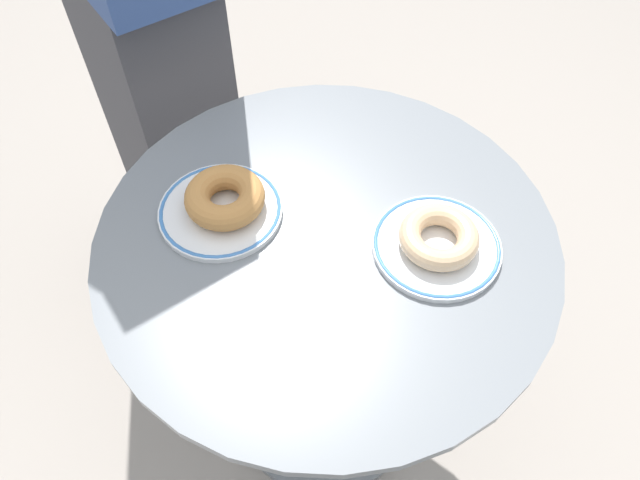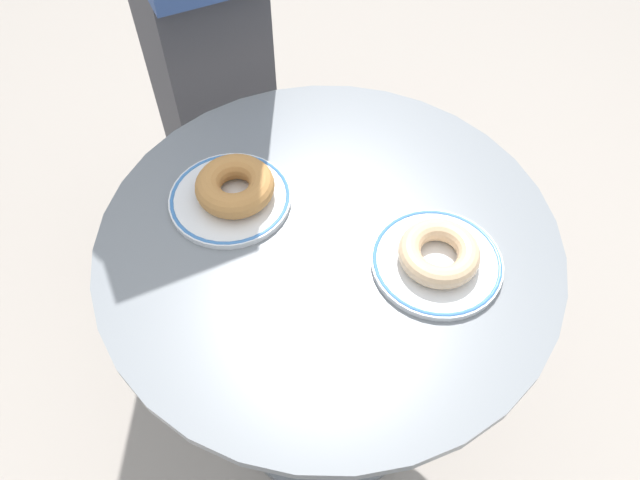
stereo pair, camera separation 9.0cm
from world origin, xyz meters
TOP-DOWN VIEW (x-y plane):
  - ground_plane at (0.00, 0.00)m, footprint 7.00×7.00m
  - cafe_table at (0.00, 0.00)m, footprint 0.72×0.72m
  - plate_left at (-0.17, 0.05)m, footprint 0.20×0.20m
  - plate_right at (0.17, -0.03)m, footprint 0.20×0.20m
  - donut_old_fashioned at (-0.16, 0.06)m, footprint 0.18×0.18m
  - donut_glazed at (0.17, -0.03)m, footprint 0.13×0.13m

SIDE VIEW (x-z plane):
  - ground_plane at x=0.00m, z-range -0.02..0.00m
  - cafe_table at x=0.00m, z-range 0.11..0.83m
  - plate_right at x=0.17m, z-range 0.72..0.74m
  - plate_left at x=-0.17m, z-range 0.72..0.74m
  - donut_glazed at x=0.17m, z-range 0.74..0.77m
  - donut_old_fashioned at x=-0.16m, z-range 0.74..0.78m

